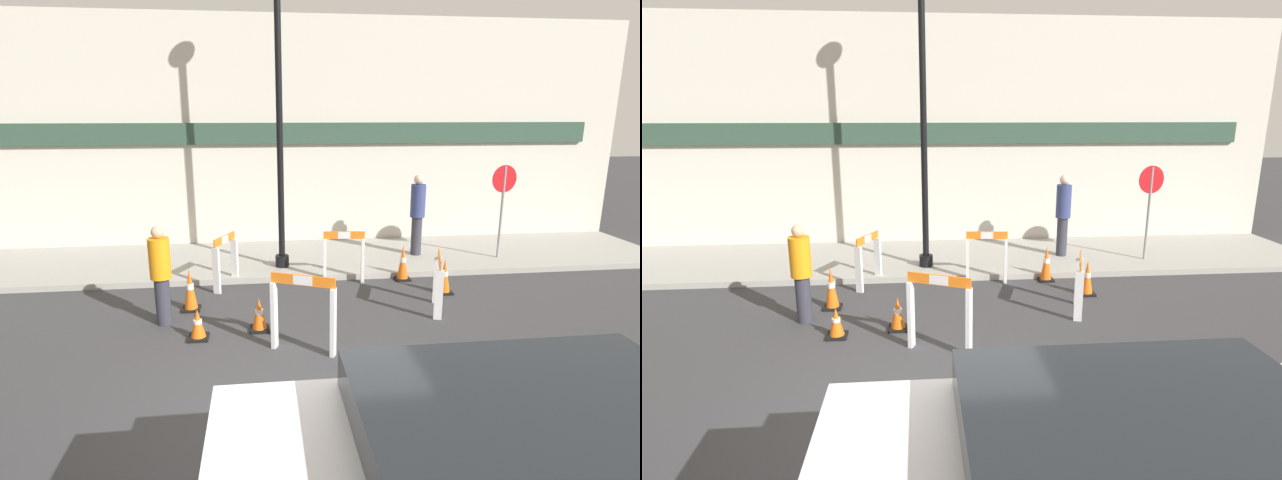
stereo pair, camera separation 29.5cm
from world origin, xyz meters
TOP-DOWN VIEW (x-y plane):
  - ground_plane at (0.00, 0.00)m, footprint 60.00×60.00m
  - sidewalk_slab at (0.00, 5.92)m, footprint 18.00×2.84m
  - storefront_facade at (0.00, 7.41)m, footprint 18.00×0.22m
  - streetlamp_post at (0.21, 5.21)m, footprint 0.44×0.44m
  - stop_sign at (5.07, 5.32)m, footprint 0.60×0.12m
  - barricade_0 at (-0.91, 4.35)m, footprint 0.45×0.74m
  - barricade_1 at (0.33, 1.52)m, footprint 0.91×0.50m
  - barricade_2 at (2.74, 2.74)m, footprint 0.37×0.80m
  - barricade_3 at (1.39, 4.35)m, footprint 0.82×0.22m
  - traffic_cone_0 at (-1.45, 3.27)m, footprint 0.30×0.30m
  - traffic_cone_1 at (-0.28, 2.31)m, footprint 0.30×0.30m
  - traffic_cone_2 at (-1.20, 2.12)m, footprint 0.30×0.30m
  - traffic_cone_3 at (2.60, 4.40)m, footprint 0.30×0.30m
  - traffic_cone_4 at (3.16, 3.55)m, footprint 0.30×0.30m
  - person_worker at (-1.80, 2.75)m, footprint 0.40×0.40m
  - person_pedestrian at (3.30, 5.77)m, footprint 0.41×0.41m

SIDE VIEW (x-z plane):
  - ground_plane at x=0.00m, z-range 0.00..0.00m
  - sidewalk_slab at x=0.00m, z-range 0.00..0.12m
  - traffic_cone_2 at x=-1.20m, z-range -0.01..0.46m
  - traffic_cone_1 at x=-0.28m, z-range -0.01..0.52m
  - traffic_cone_4 at x=3.16m, z-range -0.01..0.65m
  - traffic_cone_3 at x=2.60m, z-range -0.01..0.72m
  - traffic_cone_0 at x=-1.45m, z-range -0.01..0.74m
  - barricade_2 at x=2.74m, z-range 0.04..1.03m
  - barricade_0 at x=-0.91m, z-range 0.03..1.07m
  - barricade_3 at x=1.39m, z-range 0.04..1.09m
  - barricade_1 at x=0.33m, z-range 0.05..1.20m
  - person_worker at x=-1.80m, z-range 0.06..1.68m
  - person_pedestrian at x=3.30m, z-range 0.20..2.04m
  - stop_sign at x=5.07m, z-range 0.48..2.55m
  - storefront_facade at x=0.00m, z-range 0.00..5.50m
  - streetlamp_post at x=0.21m, z-range 0.97..7.49m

